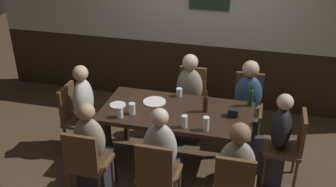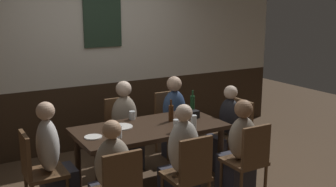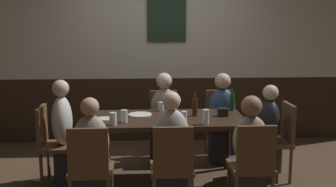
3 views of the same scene
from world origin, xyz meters
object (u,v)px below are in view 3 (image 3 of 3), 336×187
person_mid_far (164,124)px  dining_table (167,125)px  person_left_near (92,163)px  tumbler_water (124,117)px  person_right_near (248,160)px  chair_mid_far (164,121)px  pint_glass_pale (161,107)px  condiment_caddy (223,112)px  pint_glass_stout (206,118)px  person_head_west (67,141)px  chair_right_far (220,120)px  chair_mid_near (172,164)px  highball_clear (184,119)px  person_head_east (264,140)px  chair_left_near (90,166)px  beer_glass_tall (113,119)px  plate_white_large (140,115)px  chair_head_east (279,137)px  beer_bottle_green (232,101)px  chair_head_west (52,141)px  plate_white_small (104,119)px  person_right_far (222,124)px  beer_bottle_brown (195,107)px  chair_right_near (253,163)px  person_mid_near (171,160)px

person_mid_far → dining_table: bearing=-90.0°
person_left_near → tumbler_water: (0.28, 0.48, 0.34)m
person_mid_far → person_left_near: 1.54m
person_right_near → chair_mid_far: bearing=116.4°
pint_glass_pale → condiment_caddy: bearing=-25.1°
pint_glass_stout → person_mid_far: bearing=111.1°
person_head_west → person_left_near: bearing=-62.1°
chair_right_far → chair_mid_near: 1.84m
chair_mid_far → highball_clear: (0.16, -1.16, 0.30)m
person_head_east → pint_glass_pale: bearing=162.9°
chair_left_near → person_head_east: size_ratio=0.80×
chair_right_far → person_mid_far: bearing=-167.8°
chair_right_far → person_head_west: 2.04m
person_head_west → condiment_caddy: size_ratio=10.65×
chair_mid_far → pint_glass_pale: 0.56m
chair_mid_near → highball_clear: (0.16, 0.52, 0.30)m
chair_right_far → highball_clear: (-0.60, -1.16, 0.30)m
beer_glass_tall → plate_white_large: size_ratio=0.48×
chair_head_east → pint_glass_stout: bearing=-160.2°
person_head_west → pint_glass_stout: (1.49, -0.32, 0.32)m
dining_table → plate_white_large: size_ratio=6.35×
person_head_west → beer_bottle_green: 1.96m
chair_left_near → highball_clear: chair_left_near is taller
chair_head_east → beer_bottle_green: 0.68m
condiment_caddy → chair_mid_far: bearing=128.1°
beer_glass_tall → highball_clear: size_ratio=0.94×
chair_head_west → beer_glass_tall: bearing=-23.0°
chair_head_west → plate_white_small: (0.58, -0.05, 0.25)m
dining_table → plate_white_small: size_ratio=9.19×
chair_mid_far → beer_glass_tall: (-0.58, -1.13, 0.30)m
person_right_far → beer_bottle_brown: 0.83m
pint_glass_pale → highball_clear: bearing=-72.7°
chair_mid_near → beer_glass_tall: size_ratio=6.77×
person_right_near → beer_bottle_green: (0.04, 1.00, 0.38)m
chair_right_near → tumbler_water: bearing=152.0°
person_right_far → person_left_near: person_right_far is taller
person_mid_far → tumbler_water: size_ratio=8.63×
person_right_far → pint_glass_stout: 1.11m
beer_bottle_brown → chair_right_far: bearing=60.6°
condiment_caddy → chair_head_west: bearing=-178.9°
chair_head_east → plate_white_small: size_ratio=4.73×
person_left_near → chair_mid_near: bearing=-12.3°
beer_glass_tall → beer_bottle_green: bearing=24.4°
tumbler_water → beer_bottle_green: bearing=22.2°
pint_glass_pale → beer_bottle_green: bearing=-2.1°
person_mid_near → person_left_near: person_mid_near is taller
chair_right_far → person_mid_near: person_mid_near is taller
pint_glass_stout → tumbler_water: 0.86m
person_head_west → highball_clear: 1.34m
person_right_near → person_head_east: bearing=62.3°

